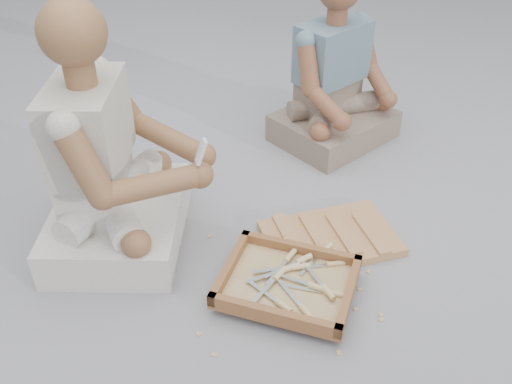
{
  "coord_description": "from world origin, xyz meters",
  "views": [
    {
      "loc": [
        -0.08,
        -1.61,
        1.58
      ],
      "look_at": [
        -0.05,
        0.15,
        0.3
      ],
      "focal_mm": 40.0,
      "sensor_mm": 36.0,
      "label": 1
    }
  ],
  "objects_px": {
    "tool_tray": "(288,283)",
    "companion": "(335,87)",
    "carved_panel": "(330,238)",
    "craftsman": "(109,170)"
  },
  "relations": [
    {
      "from": "carved_panel",
      "to": "craftsman",
      "type": "xyz_separation_m",
      "value": [
        -0.89,
        0.05,
        0.33
      ]
    },
    {
      "from": "craftsman",
      "to": "companion",
      "type": "relative_size",
      "value": 1.13
    },
    {
      "from": "carved_panel",
      "to": "companion",
      "type": "distance_m",
      "value": 0.92
    },
    {
      "from": "tool_tray",
      "to": "companion",
      "type": "bearing_deg",
      "value": 75.0
    },
    {
      "from": "carved_panel",
      "to": "companion",
      "type": "bearing_deg",
      "value": 82.61
    },
    {
      "from": "tool_tray",
      "to": "companion",
      "type": "distance_m",
      "value": 1.23
    },
    {
      "from": "tool_tray",
      "to": "craftsman",
      "type": "bearing_deg",
      "value": 153.24
    },
    {
      "from": "carved_panel",
      "to": "craftsman",
      "type": "relative_size",
      "value": 0.53
    },
    {
      "from": "craftsman",
      "to": "companion",
      "type": "height_order",
      "value": "craftsman"
    },
    {
      "from": "carved_panel",
      "to": "craftsman",
      "type": "bearing_deg",
      "value": 177.05
    }
  ]
}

